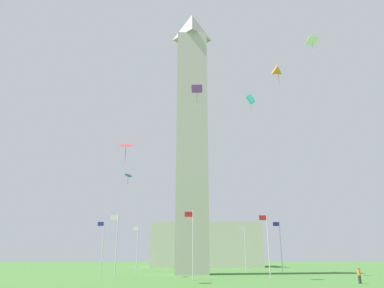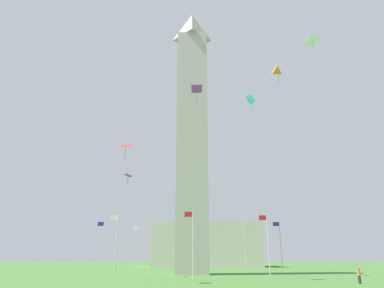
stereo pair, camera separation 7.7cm
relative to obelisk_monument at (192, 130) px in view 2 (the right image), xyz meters
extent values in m
plane|color=#3D6B2D|center=(0.00, 0.00, -23.88)|extent=(260.00, 260.00, 0.00)
cube|color=#B7B2A8|center=(0.00, 0.00, -2.87)|extent=(5.25, 5.25, 42.04)
pyramid|color=#A5A097|center=(0.00, 0.00, 21.02)|extent=(5.25, 5.25, 5.73)
cylinder|color=silver|center=(14.19, 0.00, -19.82)|extent=(0.14, 0.14, 8.13)
cube|color=#1E2D99|center=(14.74, 0.00, -16.20)|extent=(1.00, 0.03, 0.64)
cylinder|color=silver|center=(10.03, 10.03, -19.82)|extent=(0.14, 0.14, 8.13)
cube|color=white|center=(10.58, 10.03, -16.20)|extent=(1.00, 0.03, 0.64)
cylinder|color=silver|center=(0.00, 14.19, -19.82)|extent=(0.14, 0.14, 8.13)
cube|color=red|center=(0.55, 14.19, -16.20)|extent=(1.00, 0.03, 0.64)
cylinder|color=silver|center=(-10.03, 10.03, -19.82)|extent=(0.14, 0.14, 8.13)
cube|color=red|center=(-9.48, 10.03, -16.20)|extent=(1.00, 0.03, 0.64)
cylinder|color=silver|center=(-14.19, 0.00, -19.82)|extent=(0.14, 0.14, 8.13)
cube|color=#1E2D99|center=(-13.64, 0.00, -16.20)|extent=(1.00, 0.03, 0.64)
cylinder|color=silver|center=(-10.03, -10.03, -19.82)|extent=(0.14, 0.14, 8.13)
cube|color=white|center=(-9.48, -10.03, -16.20)|extent=(1.00, 0.03, 0.64)
cylinder|color=silver|center=(0.00, -14.19, -19.82)|extent=(0.14, 0.14, 8.13)
cube|color=red|center=(0.55, -14.19, -16.20)|extent=(1.00, 0.03, 0.64)
cylinder|color=silver|center=(10.03, -10.03, -19.82)|extent=(0.14, 0.14, 8.13)
cube|color=white|center=(10.58, -10.03, -16.20)|extent=(1.00, 0.03, 0.64)
cylinder|color=#2D2D38|center=(-17.31, 19.36, -23.48)|extent=(0.29, 0.29, 0.80)
cylinder|color=orange|center=(-17.31, 19.36, -22.77)|extent=(0.32, 0.32, 0.62)
sphere|color=#936B4C|center=(-17.31, 19.36, -22.34)|extent=(0.24, 0.24, 0.24)
cube|color=blue|center=(9.39, 7.90, -9.93)|extent=(1.30, 1.32, 0.32)
cylinder|color=#233C9D|center=(9.39, 7.90, -10.71)|extent=(0.04, 0.04, 1.18)
cube|color=purple|center=(-0.51, 15.52, 0.28)|extent=(1.50, 1.42, 0.54)
cylinder|color=#67278E|center=(-0.51, 15.52, -0.87)|extent=(0.04, 0.04, 1.73)
cube|color=#33C6D1|center=(-9.46, 6.09, 3.12)|extent=(1.39, 0.86, 1.57)
cylinder|color=teal|center=(-9.46, 6.09, 1.91)|extent=(0.04, 0.04, 1.83)
cone|color=orange|center=(-12.66, 11.96, 4.83)|extent=(2.20, 1.88, 1.97)
cylinder|color=#A75C15|center=(-12.66, 11.96, 3.63)|extent=(0.04, 0.04, 1.80)
cube|color=white|center=(-12.98, 24.94, 1.50)|extent=(1.51, 1.45, 0.48)
cylinder|color=#A7A7A7|center=(-12.98, 24.94, 0.53)|extent=(0.04, 0.04, 1.46)
cube|color=red|center=(7.69, 20.19, -9.14)|extent=(1.38, 1.24, 0.63)
cylinder|color=maroon|center=(7.69, 20.19, -10.19)|extent=(0.04, 0.04, 1.58)
cube|color=beige|center=(-3.97, -40.79, -18.41)|extent=(28.14, 16.59, 10.95)
camera|label=1|loc=(0.56, 58.74, -21.11)|focal=33.27mm
camera|label=2|loc=(0.48, 58.74, -21.11)|focal=33.27mm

